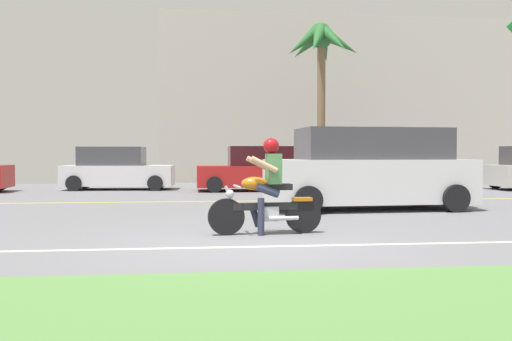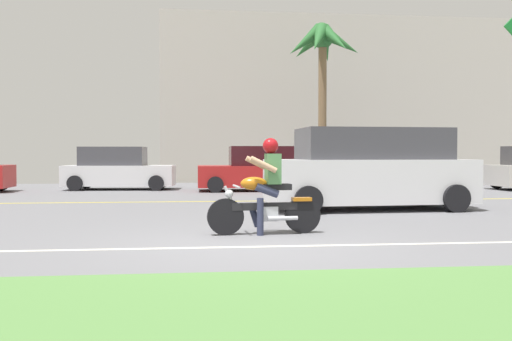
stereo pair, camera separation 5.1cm
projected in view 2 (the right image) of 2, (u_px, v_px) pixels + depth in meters
name	position (u px, v px, depth m)	size (l,w,h in m)	color
ground	(237.00, 222.00, 11.48)	(56.00, 30.00, 0.04)	slate
grass_median	(309.00, 325.00, 4.42)	(56.00, 3.80, 0.06)	#548442
lane_line_near	(254.00, 247.00, 8.28)	(50.40, 0.12, 0.01)	silver
lane_line_far	(224.00, 201.00, 16.17)	(50.40, 0.12, 0.01)	yellow
motorcyclist	(266.00, 194.00, 9.58)	(1.92, 0.63, 1.61)	black
suv_nearby	(370.00, 170.00, 13.85)	(5.08, 2.35, 1.95)	silver
parked_car_1	(118.00, 170.00, 21.47)	(4.12, 2.04, 1.59)	silver
parked_car_2	(259.00, 170.00, 20.81)	(4.29, 2.03, 1.61)	#AD1E1E
parked_car_3	(395.00, 171.00, 21.41)	(4.15, 2.03, 1.47)	navy
palm_tree_0	(322.00, 51.00, 24.28)	(3.36, 3.24, 6.84)	brown
building_far	(343.00, 101.00, 30.01)	(18.71, 4.00, 8.13)	#BCB7AD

